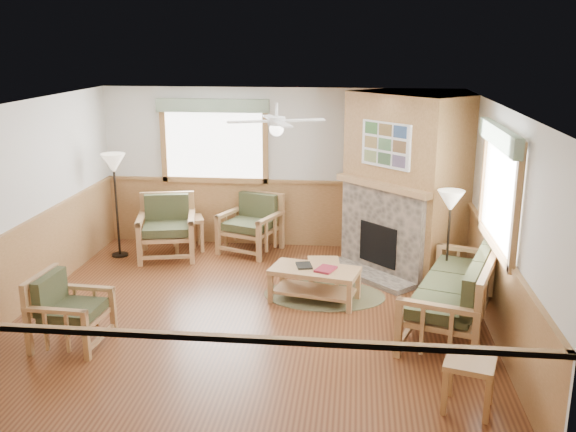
# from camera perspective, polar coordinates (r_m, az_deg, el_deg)

# --- Properties ---
(floor) EXTENTS (6.00, 6.00, 0.01)m
(floor) POSITION_cam_1_polar(r_m,az_deg,el_deg) (8.45, -3.25, -8.76)
(floor) COLOR brown
(floor) RESTS_ON ground
(ceiling) EXTENTS (6.00, 6.00, 0.01)m
(ceiling) POSITION_cam_1_polar(r_m,az_deg,el_deg) (7.75, -3.55, 9.81)
(ceiling) COLOR white
(ceiling) RESTS_ON floor
(wall_back) EXTENTS (6.00, 0.02, 2.70)m
(wall_back) POSITION_cam_1_polar(r_m,az_deg,el_deg) (10.89, -0.79, 4.27)
(wall_back) COLOR silver
(wall_back) RESTS_ON floor
(wall_front) EXTENTS (6.00, 0.02, 2.70)m
(wall_front) POSITION_cam_1_polar(r_m,az_deg,el_deg) (5.22, -8.85, -8.49)
(wall_front) COLOR silver
(wall_front) RESTS_ON floor
(wall_left) EXTENTS (0.02, 6.00, 2.70)m
(wall_left) POSITION_cam_1_polar(r_m,az_deg,el_deg) (8.98, -22.62, 0.67)
(wall_left) COLOR silver
(wall_left) RESTS_ON floor
(wall_right) EXTENTS (0.02, 6.00, 2.70)m
(wall_right) POSITION_cam_1_polar(r_m,az_deg,el_deg) (8.07, 18.12, -0.47)
(wall_right) COLOR silver
(wall_right) RESTS_ON floor
(wainscot) EXTENTS (6.00, 6.00, 1.10)m
(wainscot) POSITION_cam_1_polar(r_m,az_deg,el_deg) (8.24, -3.30, -5.23)
(wainscot) COLOR #9D6F40
(wainscot) RESTS_ON floor
(fireplace) EXTENTS (3.11, 3.11, 2.70)m
(fireplace) POSITION_cam_1_polar(r_m,az_deg,el_deg) (9.91, 10.39, 2.90)
(fireplace) COLOR #9D6F40
(fireplace) RESTS_ON floor
(window_back) EXTENTS (1.90, 0.16, 1.50)m
(window_back) POSITION_cam_1_polar(r_m,az_deg,el_deg) (10.87, -6.70, 10.44)
(window_back) COLOR white
(window_back) RESTS_ON wall_back
(window_right) EXTENTS (0.16, 1.90, 1.50)m
(window_right) POSITION_cam_1_polar(r_m,az_deg,el_deg) (7.64, 18.85, 7.67)
(window_right) COLOR white
(window_right) RESTS_ON wall_right
(ceiling_fan) EXTENTS (1.59, 1.59, 0.36)m
(ceiling_fan) POSITION_cam_1_polar(r_m,az_deg,el_deg) (8.01, -1.03, 9.73)
(ceiling_fan) COLOR white
(ceiling_fan) RESTS_ON ceiling
(sofa) EXTENTS (2.39, 1.56, 1.02)m
(sofa) POSITION_cam_1_polar(r_m,az_deg,el_deg) (8.17, 14.65, -6.23)
(sofa) COLOR #AB7F50
(sofa) RESTS_ON floor
(armchair_back_left) EXTENTS (1.07, 1.07, 1.00)m
(armchair_back_left) POSITION_cam_1_polar(r_m,az_deg,el_deg) (10.62, -10.74, -1.01)
(armchair_back_left) COLOR #AB7F50
(armchair_back_left) RESTS_ON floor
(armchair_back_right) EXTENTS (1.11, 1.11, 0.96)m
(armchair_back_right) POSITION_cam_1_polar(r_m,az_deg,el_deg) (10.72, -3.39, -0.72)
(armchair_back_right) COLOR #AB7F50
(armchair_back_right) RESTS_ON floor
(armchair_left) EXTENTS (0.81, 0.81, 0.85)m
(armchair_left) POSITION_cam_1_polar(r_m,az_deg,el_deg) (7.91, -18.72, -7.93)
(armchair_left) COLOR #AB7F50
(armchair_left) RESTS_ON floor
(coffee_table) EXTENTS (1.28, 0.84, 0.47)m
(coffee_table) POSITION_cam_1_polar(r_m,az_deg,el_deg) (8.76, 2.37, -6.14)
(coffee_table) COLOR #AB7F50
(coffee_table) RESTS_ON floor
(end_table_chairs) EXTENTS (0.64, 0.63, 0.56)m
(end_table_chairs) POSITION_cam_1_polar(r_m,az_deg,el_deg) (11.00, -8.87, -1.54)
(end_table_chairs) COLOR #AB7F50
(end_table_chairs) RESTS_ON floor
(end_table_sofa) EXTENTS (0.57, 0.55, 0.52)m
(end_table_sofa) POSITION_cam_1_polar(r_m,az_deg,el_deg) (6.58, 15.74, -14.24)
(end_table_sofa) COLOR #AB7F50
(end_table_sofa) RESTS_ON floor
(footstool) EXTENTS (0.49, 0.49, 0.39)m
(footstool) POSITION_cam_1_polar(r_m,az_deg,el_deg) (9.30, 3.16, -5.12)
(footstool) COLOR #AB7F50
(footstool) RESTS_ON floor
(braided_rug) EXTENTS (2.23, 2.23, 0.01)m
(braided_rug) POSITION_cam_1_polar(r_m,az_deg,el_deg) (9.04, 3.25, -7.03)
(braided_rug) COLOR brown
(braided_rug) RESTS_ON floor
(floor_lamp_left) EXTENTS (0.52, 0.52, 1.72)m
(floor_lamp_left) POSITION_cam_1_polar(r_m,az_deg,el_deg) (10.75, -15.00, 0.91)
(floor_lamp_left) COLOR black
(floor_lamp_left) RESTS_ON floor
(floor_lamp_right) EXTENTS (0.40, 0.40, 1.55)m
(floor_lamp_right) POSITION_cam_1_polar(r_m,az_deg,el_deg) (8.86, 14.01, -2.64)
(floor_lamp_right) COLOR black
(floor_lamp_right) RESTS_ON floor
(book_red) EXTENTS (0.31, 0.36, 0.03)m
(book_red) POSITION_cam_1_polar(r_m,az_deg,el_deg) (8.61, 3.37, -4.65)
(book_red) COLOR maroon
(book_red) RESTS_ON coffee_table
(book_dark) EXTENTS (0.26, 0.31, 0.02)m
(book_dark) POSITION_cam_1_polar(r_m,az_deg,el_deg) (8.75, 1.44, -4.35)
(book_dark) COLOR black
(book_dark) RESTS_ON coffee_table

